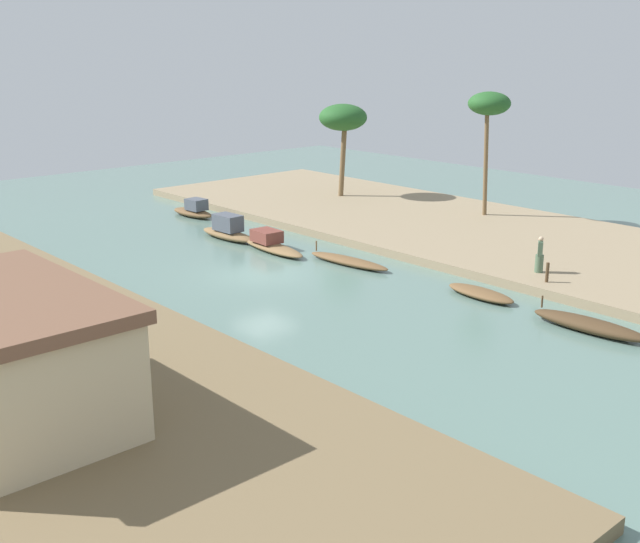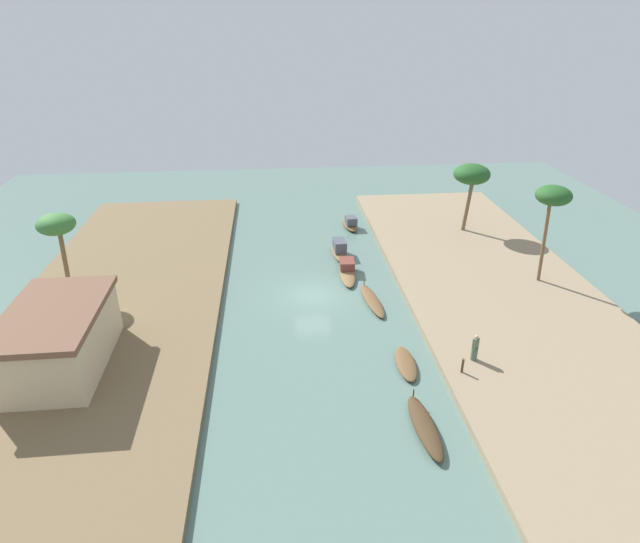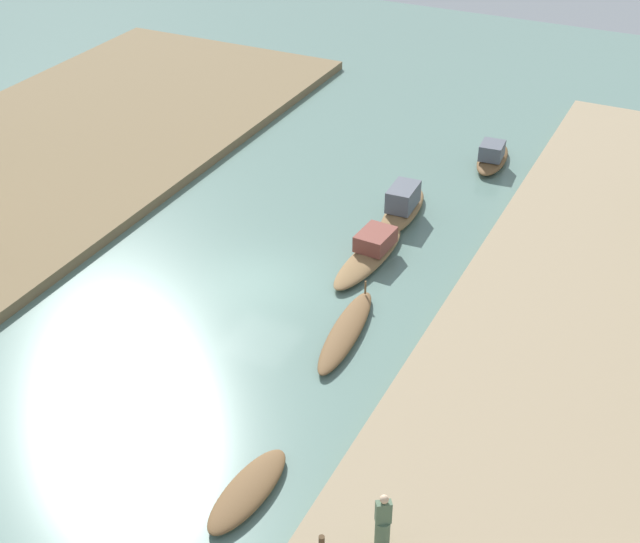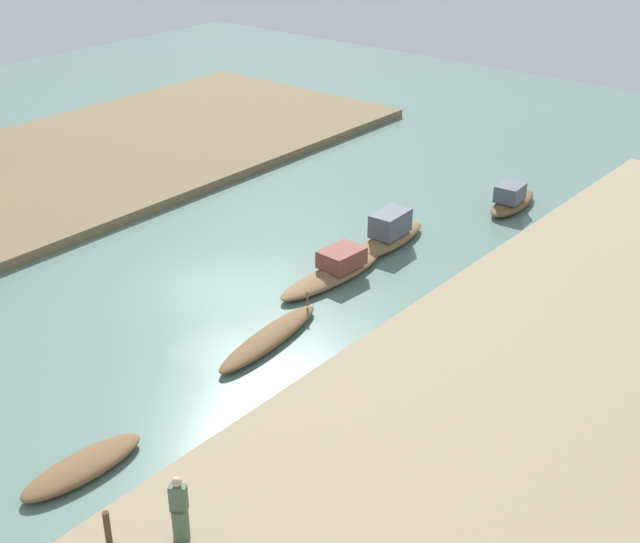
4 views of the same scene
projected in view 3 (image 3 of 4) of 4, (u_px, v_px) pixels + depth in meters
The scene contains 7 objects.
river_water at pixel (259, 283), 30.87m from camera, with size 67.53×67.53×0.00m, color slate.
sampan_with_tall_canopy at pixel (248, 491), 22.55m from camera, with size 3.32×1.24×0.37m.
sampan_near_left_bank at pixel (371, 252), 31.94m from camera, with size 4.83×1.45×1.01m.
sampan_with_red_awning at pixel (403, 206), 34.57m from camera, with size 4.10×1.35×1.33m.
sampan_foreground at pixel (346, 331), 28.22m from camera, with size 4.73×1.42×0.83m.
sampan_open_hull at pixel (492, 157), 38.53m from camera, with size 3.48×1.46×1.13m.
person_on_near_bank at pixel (383, 525), 20.47m from camera, with size 0.50×0.50×1.61m.
Camera 3 is at (-22.18, -13.21, 17.07)m, focal length 49.98 mm.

